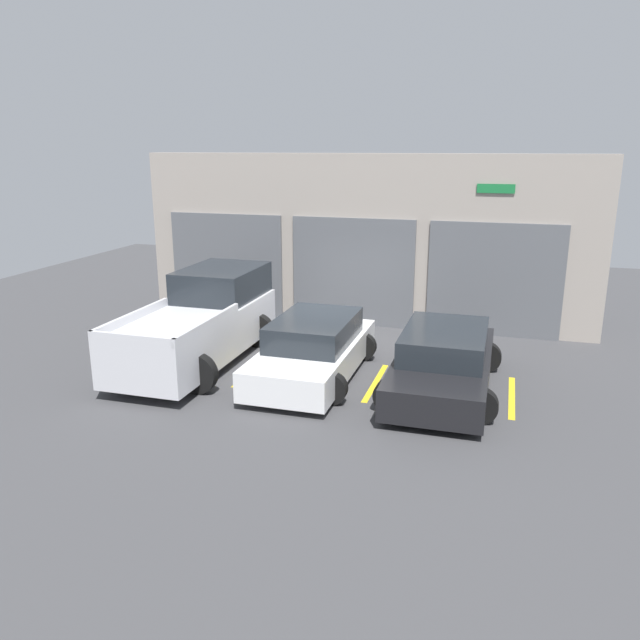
# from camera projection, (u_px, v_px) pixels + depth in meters

# --- Properties ---
(ground_plane) EXTENTS (28.00, 28.00, 0.00)m
(ground_plane) POSITION_uv_depth(u_px,v_px,m) (328.00, 359.00, 14.31)
(ground_plane) COLOR #3D3D3F
(shophouse_building) EXTENTS (12.26, 0.68, 4.53)m
(shophouse_building) POSITION_uv_depth(u_px,v_px,m) (362.00, 242.00, 16.74)
(shophouse_building) COLOR #9E9389
(shophouse_building) RESTS_ON ground
(pickup_truck) EXTENTS (2.41, 5.01, 1.94)m
(pickup_truck) POSITION_uv_depth(u_px,v_px,m) (202.00, 322.00, 14.00)
(pickup_truck) COLOR silver
(pickup_truck) RESTS_ON ground
(sedan_white) EXTENTS (2.14, 4.26, 1.26)m
(sedan_white) POSITION_uv_depth(u_px,v_px,m) (314.00, 349.00, 13.10)
(sedan_white) COLOR white
(sedan_white) RESTS_ON ground
(sedan_side) EXTENTS (2.22, 4.42, 1.24)m
(sedan_side) POSITION_uv_depth(u_px,v_px,m) (443.00, 362.00, 12.36)
(sedan_side) COLOR black
(sedan_side) RESTS_ON ground
(parking_stripe_far_left) EXTENTS (0.12, 2.20, 0.01)m
(parking_stripe_far_left) POSITION_uv_depth(u_px,v_px,m) (146.00, 358.00, 14.35)
(parking_stripe_far_left) COLOR gold
(parking_stripe_far_left) RESTS_ON ground
(parking_stripe_left) EXTENTS (0.12, 2.20, 0.01)m
(parking_stripe_left) POSITION_uv_depth(u_px,v_px,m) (254.00, 369.00, 13.61)
(parking_stripe_left) COLOR gold
(parking_stripe_left) RESTS_ON ground
(parking_stripe_centre) EXTENTS (0.12, 2.20, 0.01)m
(parking_stripe_centre) POSITION_uv_depth(u_px,v_px,m) (376.00, 382.00, 12.86)
(parking_stripe_centre) COLOR gold
(parking_stripe_centre) RESTS_ON ground
(parking_stripe_right) EXTENTS (0.12, 2.20, 0.01)m
(parking_stripe_right) POSITION_uv_depth(u_px,v_px,m) (512.00, 397.00, 12.11)
(parking_stripe_right) COLOR gold
(parking_stripe_right) RESTS_ON ground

